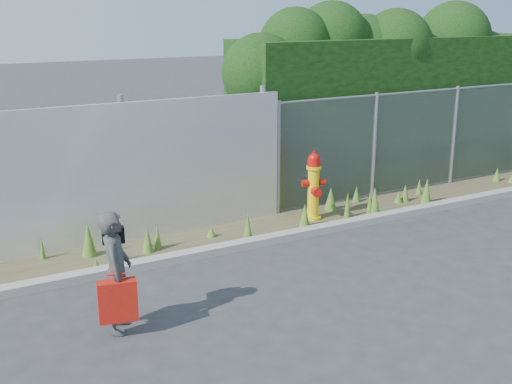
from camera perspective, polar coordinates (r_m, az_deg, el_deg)
The scene contains 10 objects.
ground at distance 8.67m, azimuth 6.35°, elevation -8.34°, with size 80.00×80.00×0.00m, color #313133.
curb at distance 10.04m, azimuth 0.37°, elevation -4.38°, with size 16.00×0.22×0.12m, color gray.
weed_strip at distance 10.47m, azimuth -1.65°, elevation -3.10°, with size 16.00×1.25×0.53m.
corrugated_fence at distance 9.80m, azimuth -20.02°, elevation 0.51°, with size 8.50×0.21×2.30m.
chainlink_fence at distance 13.19m, azimuth 13.99°, elevation 4.47°, with size 6.50×0.07×2.05m.
hedge at distance 13.92m, azimuth 11.86°, elevation 9.29°, with size 7.68×1.91×3.73m.
fire_hydrant at distance 11.10m, azimuth 5.14°, elevation 0.45°, with size 0.41×0.37×1.23m.
woman at distance 7.41m, azimuth -12.32°, elevation -6.97°, with size 0.52×0.34×1.43m, color #0E5953.
red_tote_bag at distance 7.34m, azimuth -12.20°, elevation -9.43°, with size 0.43×0.16×0.56m.
black_shoulder_bag at distance 7.43m, azimuth -12.58°, elevation -3.77°, with size 0.25×0.10×0.19m.
Camera 1 is at (-4.68, -6.37, 3.55)m, focal length 45.00 mm.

